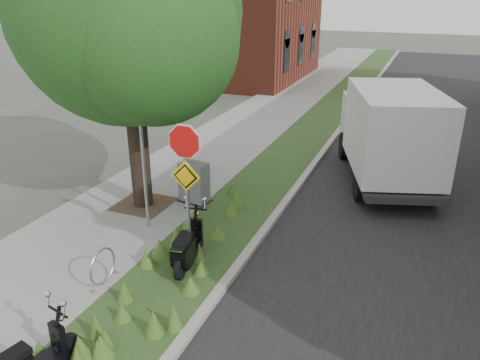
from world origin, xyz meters
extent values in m
plane|color=#4C5147|center=(0.00, 0.00, 0.00)|extent=(120.00, 120.00, 0.00)
cube|color=gray|center=(-4.25, 10.00, 0.06)|extent=(3.50, 60.00, 0.12)
cube|color=#223F1B|center=(-1.50, 10.00, 0.06)|extent=(2.00, 60.00, 0.12)
cube|color=#9E9991|center=(-0.50, 10.00, 0.07)|extent=(0.20, 60.00, 0.13)
cube|color=black|center=(3.00, 10.00, 0.01)|extent=(7.00, 60.00, 0.01)
cylinder|color=black|center=(-4.00, 2.80, 2.36)|extent=(0.52, 0.52, 4.48)
sphere|color=#164317|center=(-4.00, 2.80, 5.08)|extent=(5.40, 5.40, 5.40)
sphere|color=#164317|center=(-5.21, 3.61, 4.41)|extent=(4.05, 4.05, 4.05)
sphere|color=#164317|center=(-2.92, 2.12, 4.54)|extent=(3.78, 3.78, 3.78)
cube|color=#473828|center=(-4.00, 2.80, 0.12)|extent=(1.40, 1.40, 0.01)
cylinder|color=#A5A8AD|center=(-3.20, 1.80, 2.12)|extent=(0.08, 0.08, 4.00)
torus|color=#A5A8AD|center=(-2.70, -0.60, 0.50)|extent=(0.05, 0.77, 0.77)
cube|color=#A5A8AD|center=(-2.70, -0.96, 0.14)|extent=(0.06, 0.06, 0.04)
cube|color=#A5A8AD|center=(-2.70, -0.24, 0.14)|extent=(0.06, 0.06, 0.04)
cylinder|color=#A5A8AD|center=(-1.40, 0.60, 1.62)|extent=(0.07, 0.07, 3.00)
cylinder|color=red|center=(-1.40, 0.57, 2.87)|extent=(0.86, 0.03, 0.86)
cylinder|color=white|center=(-1.40, 0.58, 2.87)|extent=(0.94, 0.02, 0.94)
cube|color=yellow|center=(-1.40, 0.57, 2.17)|extent=(0.64, 0.03, 0.64)
cube|color=maroon|center=(-9.50, 22.00, 4.00)|extent=(9.00, 10.00, 8.00)
cylinder|color=black|center=(-1.57, 1.27, 0.37)|extent=(0.20, 0.51, 0.49)
cylinder|color=black|center=(-1.37, 0.11, 0.37)|extent=(0.20, 0.51, 0.49)
cube|color=black|center=(-1.46, 0.65, 0.39)|extent=(0.50, 1.13, 0.17)
cube|color=black|center=(-1.41, 0.32, 0.61)|extent=(0.44, 0.67, 0.38)
cube|color=black|center=(-1.41, 0.37, 0.86)|extent=(0.38, 0.61, 0.11)
cylinder|color=black|center=(-1.92, -2.51, 0.35)|extent=(0.21, 0.47, 0.46)
cube|color=black|center=(-2.12, -3.34, 0.81)|extent=(0.38, 0.58, 0.11)
cube|color=#262628|center=(1.78, 7.31, 0.52)|extent=(3.59, 5.77, 0.18)
cube|color=#B7BABC|center=(1.14, 9.30, 1.39)|extent=(2.43, 2.00, 1.63)
cube|color=silver|center=(1.95, 6.77, 1.80)|extent=(3.32, 4.38, 2.24)
cube|color=#262628|center=(-2.80, 3.50, 0.14)|extent=(0.91, 0.67, 0.04)
cube|color=slate|center=(-2.80, 3.50, 0.68)|extent=(0.80, 0.57, 1.11)
camera|label=1|loc=(2.75, -6.81, 5.57)|focal=35.00mm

